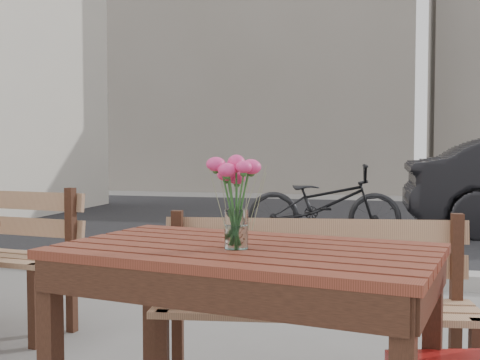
% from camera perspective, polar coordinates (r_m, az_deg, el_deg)
% --- Properties ---
extents(street, '(30.00, 8.12, 0.12)m').
position_cam_1_polar(street, '(7.15, 10.26, -5.69)').
color(street, black).
rests_on(street, ground).
extents(backdrop_buildings, '(15.50, 4.00, 8.00)m').
position_cam_1_polar(backdrop_buildings, '(16.58, 13.14, 11.59)').
color(backdrop_buildings, gray).
rests_on(backdrop_buildings, ground).
extents(main_table, '(1.37, 0.95, 0.77)m').
position_cam_1_polar(main_table, '(2.07, 0.56, -9.80)').
color(main_table, '#592617').
rests_on(main_table, ground).
extents(main_bench, '(1.40, 0.59, 0.84)m').
position_cam_1_polar(main_bench, '(2.68, 7.04, -9.87)').
color(main_bench, '#976C4E').
rests_on(main_bench, ground).
extents(main_vase, '(0.17, 0.17, 0.31)m').
position_cam_1_polar(main_vase, '(1.98, -0.35, -1.00)').
color(main_vase, white).
rests_on(main_vase, main_table).
extents(bicycle, '(1.82, 0.79, 0.93)m').
position_cam_1_polar(bicycle, '(7.06, 7.93, -2.25)').
color(bicycle, black).
rests_on(bicycle, ground).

